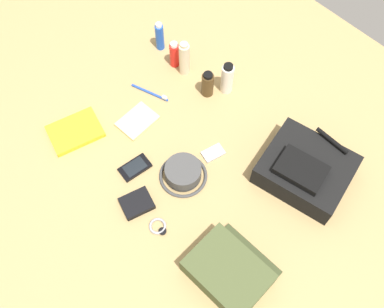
# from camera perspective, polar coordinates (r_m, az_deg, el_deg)

# --- Properties ---
(ground_plane) EXTENTS (2.64, 2.02, 0.02)m
(ground_plane) POSITION_cam_1_polar(r_m,az_deg,el_deg) (1.72, 0.00, -0.82)
(ground_plane) COLOR tan
(ground_plane) RESTS_ON ground
(backpack) EXTENTS (0.36, 0.33, 0.13)m
(backpack) POSITION_cam_1_polar(r_m,az_deg,el_deg) (1.68, 14.30, -1.94)
(backpack) COLOR black
(backpack) RESTS_ON ground_plane
(toiletry_pouch) EXTENTS (0.27, 0.24, 0.09)m
(toiletry_pouch) POSITION_cam_1_polar(r_m,az_deg,el_deg) (1.52, 4.72, -14.77)
(toiletry_pouch) COLOR #47512D
(toiletry_pouch) RESTS_ON ground_plane
(bucket_hat) EXTENTS (0.18, 0.18, 0.06)m
(bucket_hat) POSITION_cam_1_polar(r_m,az_deg,el_deg) (1.65, -1.14, -2.44)
(bucket_hat) COLOR #444444
(bucket_hat) RESTS_ON ground_plane
(deodorant_spray) EXTENTS (0.04, 0.04, 0.14)m
(deodorant_spray) POSITION_cam_1_polar(r_m,az_deg,el_deg) (1.99, -4.16, 14.76)
(deodorant_spray) COLOR blue
(deodorant_spray) RESTS_ON ground_plane
(sunscreen_spray) EXTENTS (0.04, 0.04, 0.13)m
(sunscreen_spray) POSITION_cam_1_polar(r_m,az_deg,el_deg) (1.92, -2.27, 12.59)
(sunscreen_spray) COLOR red
(sunscreen_spray) RESTS_ON ground_plane
(lotion_bottle) EXTENTS (0.04, 0.04, 0.17)m
(lotion_bottle) POSITION_cam_1_polar(r_m,az_deg,el_deg) (1.88, -0.98, 12.09)
(lotion_bottle) COLOR beige
(lotion_bottle) RESTS_ON ground_plane
(cologne_bottle) EXTENTS (0.05, 0.05, 0.12)m
(cologne_bottle) POSITION_cam_1_polar(r_m,az_deg,el_deg) (1.83, 2.01, 8.92)
(cologne_bottle) COLOR #473319
(cologne_bottle) RESTS_ON ground_plane
(toothpaste_tube) EXTENTS (0.05, 0.05, 0.15)m
(toothpaste_tube) POSITION_cam_1_polar(r_m,az_deg,el_deg) (1.83, 4.52, 9.62)
(toothpaste_tube) COLOR white
(toothpaste_tube) RESTS_ON ground_plane
(paperback_novel) EXTENTS (0.19, 0.23, 0.02)m
(paperback_novel) POSITION_cam_1_polar(r_m,az_deg,el_deg) (1.82, -14.70, 2.80)
(paperback_novel) COLOR yellow
(paperback_novel) RESTS_ON ground_plane
(cell_phone) EXTENTS (0.08, 0.12, 0.01)m
(cell_phone) POSITION_cam_1_polar(r_m,az_deg,el_deg) (1.70, -7.31, -1.73)
(cell_phone) COLOR black
(cell_phone) RESTS_ON ground_plane
(media_player) EXTENTS (0.07, 0.09, 0.01)m
(media_player) POSITION_cam_1_polar(r_m,az_deg,el_deg) (1.72, 2.71, 0.12)
(media_player) COLOR #B7B7BC
(media_player) RESTS_ON ground_plane
(wristwatch) EXTENTS (0.07, 0.06, 0.01)m
(wristwatch) POSITION_cam_1_polar(r_m,az_deg,el_deg) (1.60, -4.33, -9.26)
(wristwatch) COLOR #99999E
(wristwatch) RESTS_ON ground_plane
(toothbrush) EXTENTS (0.17, 0.07, 0.02)m
(toothbrush) POSITION_cam_1_polar(r_m,az_deg,el_deg) (1.87, -5.16, 7.74)
(toothbrush) COLOR blue
(toothbrush) RESTS_ON ground_plane
(wallet) EXTENTS (0.12, 0.13, 0.02)m
(wallet) POSITION_cam_1_polar(r_m,az_deg,el_deg) (1.63, -7.13, -6.22)
(wallet) COLOR black
(wallet) RESTS_ON ground_plane
(notepad) EXTENTS (0.12, 0.16, 0.02)m
(notepad) POSITION_cam_1_polar(r_m,az_deg,el_deg) (1.80, -6.99, 4.19)
(notepad) COLOR beige
(notepad) RESTS_ON ground_plane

